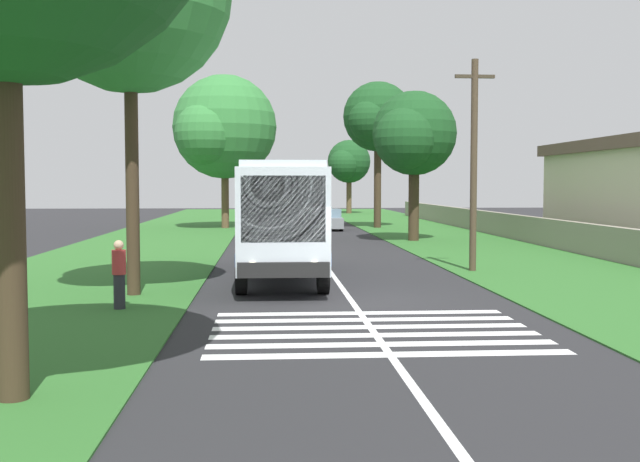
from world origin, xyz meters
TOP-DOWN VIEW (x-y plane):
  - ground at (0.00, 0.00)m, footprint 160.00×160.00m
  - grass_verge_left at (15.00, 8.20)m, footprint 120.00×8.00m
  - grass_verge_right at (15.00, -8.20)m, footprint 120.00×8.00m
  - centre_line at (15.00, 0.00)m, footprint 110.00×0.16m
  - coach_bus at (5.16, 1.80)m, footprint 11.16×2.62m
  - zebra_crossing at (-4.37, 0.00)m, footprint 4.95×6.80m
  - trailing_car_0 at (23.29, 1.51)m, footprint 4.30×1.78m
  - trailing_car_1 at (31.59, -1.88)m, footprint 4.30×1.78m
  - trailing_car_2 at (37.13, -1.73)m, footprint 4.30×1.78m
  - roadside_tree_left_1 at (33.92, 5.35)m, footprint 8.46×7.24m
  - roadside_tree_right_0 at (60.58, -6.25)m, footprint 5.79×4.55m
  - roadside_tree_right_1 at (33.56, -5.43)m, footprint 5.53×4.90m
  - roadside_tree_right_2 at (20.95, -5.56)m, footprint 5.84×4.61m
  - utility_pole at (6.32, -5.03)m, footprint 0.24×1.40m
  - roadside_wall at (20.00, -11.60)m, footprint 70.00×0.40m
  - pedestrian at (-1.32, 5.84)m, footprint 0.34×0.34m

SIDE VIEW (x-z plane):
  - ground at x=0.00m, z-range 0.00..0.00m
  - zebra_crossing at x=-4.37m, z-range 0.00..0.01m
  - centre_line at x=15.00m, z-range 0.00..0.01m
  - grass_verge_left at x=15.00m, z-range 0.00..0.04m
  - grass_verge_right at x=15.00m, z-range 0.00..0.04m
  - trailing_car_0 at x=23.29m, z-range -0.05..1.38m
  - trailing_car_1 at x=31.59m, z-range -0.05..1.38m
  - trailing_car_2 at x=37.13m, z-range -0.05..1.38m
  - roadside_wall at x=20.00m, z-range 0.04..1.41m
  - pedestrian at x=-1.32m, z-range 0.06..1.75m
  - coach_bus at x=5.16m, z-range 0.28..4.01m
  - utility_pole at x=6.32m, z-range 0.18..7.59m
  - roadside_tree_right_0 at x=60.58m, z-range 1.47..9.23m
  - roadside_tree_right_2 at x=20.95m, z-range 1.63..9.72m
  - roadside_tree_left_1 at x=33.92m, z-range 1.58..12.26m
  - roadside_tree_right_1 at x=33.56m, z-range 2.57..12.84m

